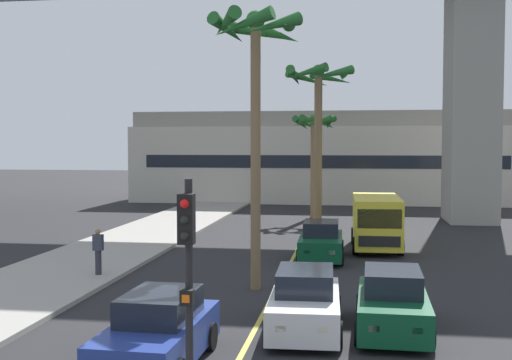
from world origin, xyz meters
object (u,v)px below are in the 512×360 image
Objects in this scene: car_queue_third at (393,303)px; delivery_van at (376,221)px; palm_tree_mid_median at (314,135)px; palm_tree_near_median at (256,59)px; car_queue_fourth at (321,242)px; car_queue_second at (305,303)px; car_queue_front at (158,333)px; traffic_light_median_near at (188,276)px; palm_tree_far_median at (319,100)px; pedestrian_near_crosswalk at (98,251)px.

car_queue_third is 0.78× the size of delivery_van.
palm_tree_near_median is at bearing -91.65° from palm_tree_mid_median.
car_queue_fourth is 0.62× the size of palm_tree_mid_median.
car_queue_second is at bearing -66.83° from palm_tree_near_median.
car_queue_fourth is at bearing 78.30° from car_queue_front.
car_queue_fourth is (-0.11, 10.38, 0.00)m from car_queue_second.
traffic_light_median_near is 22.77m from palm_tree_far_median.
delivery_van is 13.40m from palm_tree_mid_median.
car_queue_third is 0.99× the size of traffic_light_median_near.
car_queue_front is 1.00× the size of car_queue_third.
traffic_light_median_near reaches higher than pedestrian_near_crosswalk.
car_queue_fourth is at bearing 90.60° from car_queue_second.
car_queue_front is 4.21m from car_queue_second.
traffic_light_median_near is 0.49× the size of palm_tree_far_median.
delivery_van is 3.26× the size of pedestrian_near_crosswalk.
palm_tree_near_median is (0.96, 7.58, 6.73)m from car_queue_front.
car_queue_front is at bearing -146.66° from car_queue_third.
palm_tree_mid_median is at bearing 88.35° from palm_tree_near_median.
delivery_van reaches higher than car_queue_second.
car_queue_front is 0.46× the size of palm_tree_near_median.
traffic_light_median_near reaches higher than car_queue_front.
car_queue_front is at bearing -107.25° from delivery_van.
car_queue_front is 0.49× the size of palm_tree_far_median.
car_queue_fourth is 2.55× the size of pedestrian_near_crosswalk.
car_queue_front is 19.86m from palm_tree_far_median.
palm_tree_near_median is 21.26m from palm_tree_mid_median.
car_queue_second is 7.12m from traffic_light_median_near.
pedestrian_near_crosswalk is at bearing -140.97° from delivery_van.
delivery_van reaches higher than pedestrian_near_crosswalk.
traffic_light_median_near is (-3.51, -20.08, 1.43)m from delivery_van.
car_queue_second is (2.89, 3.06, 0.00)m from car_queue_front.
palm_tree_mid_median is (1.57, 28.72, 4.57)m from car_queue_front.
traffic_light_median_near is at bearing -100.99° from car_queue_second.
palm_tree_far_median is at bearing 88.01° from traffic_light_median_near.
delivery_van is (2.32, 2.99, 0.57)m from car_queue_fourth.
palm_tree_near_median is at bearing -8.56° from pedestrian_near_crosswalk.
palm_tree_mid_median is (-3.54, 12.29, 4.01)m from delivery_van.
traffic_light_median_near is at bearing -89.96° from palm_tree_mid_median.
palm_tree_far_median is (0.80, -9.98, 1.57)m from palm_tree_mid_median.
car_queue_fourth is at bearing -127.78° from delivery_van.
car_queue_second is 0.99× the size of traffic_light_median_near.
palm_tree_near_median is 8.67m from pedestrian_near_crosswalk.
car_queue_third is 2.56× the size of pedestrian_near_crosswalk.
traffic_light_median_near is at bearing -66.42° from car_queue_front.
palm_tree_near_median is 11.26m from palm_tree_far_median.
car_queue_fourth is at bearing 102.78° from car_queue_third.
car_queue_fourth is at bearing -85.45° from palm_tree_mid_median.
palm_tree_mid_median reaches higher than car_queue_second.
traffic_light_median_near reaches higher than car_queue_fourth.
palm_tree_far_median is at bearing -85.41° from palm_tree_mid_median.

